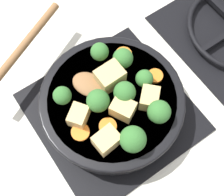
# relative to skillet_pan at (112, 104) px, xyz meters

# --- Properties ---
(ground_plane) EXTENTS (2.40, 2.40, 0.00)m
(ground_plane) POSITION_rel_skillet_pan_xyz_m (-0.00, 0.00, -0.05)
(ground_plane) COLOR silver
(front_burner_grate) EXTENTS (0.31, 0.31, 0.03)m
(front_burner_grate) POSITION_rel_skillet_pan_xyz_m (-0.00, 0.00, -0.04)
(front_burner_grate) COLOR black
(front_burner_grate) RESTS_ON ground_plane
(skillet_pan) EXTENTS (0.39, 0.36, 0.05)m
(skillet_pan) POSITION_rel_skillet_pan_xyz_m (0.00, 0.00, 0.00)
(skillet_pan) COLOR black
(skillet_pan) RESTS_ON front_burner_grate
(wooden_spoon) EXTENTS (0.25, 0.23, 0.02)m
(wooden_spoon) POSITION_rel_skillet_pan_xyz_m (-0.13, -0.06, 0.03)
(wooden_spoon) COLOR olive
(wooden_spoon) RESTS_ON skillet_pan
(tofu_cube_center_large) EXTENTS (0.05, 0.05, 0.03)m
(tofu_cube_center_large) POSITION_rel_skillet_pan_xyz_m (0.03, 0.00, 0.04)
(tofu_cube_center_large) COLOR #DBB770
(tofu_cube_center_large) RESTS_ON skillet_pan
(tofu_cube_near_handle) EXTENTS (0.05, 0.05, 0.03)m
(tofu_cube_near_handle) POSITION_rel_skillet_pan_xyz_m (0.04, 0.05, 0.04)
(tofu_cube_near_handle) COLOR #DBB770
(tofu_cube_near_handle) RESTS_ON skillet_pan
(tofu_cube_east_chunk) EXTENTS (0.04, 0.05, 0.03)m
(tofu_cube_east_chunk) POSITION_rel_skillet_pan_xyz_m (0.06, -0.06, 0.04)
(tofu_cube_east_chunk) COLOR #DBB770
(tofu_cube_east_chunk) RESTS_ON skillet_pan
(tofu_cube_west_chunk) EXTENTS (0.05, 0.05, 0.03)m
(tofu_cube_west_chunk) POSITION_rel_skillet_pan_xyz_m (-0.00, -0.07, 0.04)
(tofu_cube_west_chunk) COLOR #DBB770
(tofu_cube_west_chunk) RESTS_ON skillet_pan
(tofu_cube_back_piece) EXTENTS (0.04, 0.05, 0.04)m
(tofu_cube_back_piece) POSITION_rel_skillet_pan_xyz_m (-0.03, 0.02, 0.04)
(tofu_cube_back_piece) COLOR #DBB770
(tofu_cube_back_piece) RESTS_ON skillet_pan
(broccoli_floret_near_spoon) EXTENTS (0.04, 0.04, 0.04)m
(broccoli_floret_near_spoon) POSITION_rel_skillet_pan_xyz_m (-0.09, 0.03, 0.05)
(broccoli_floret_near_spoon) COLOR #709956
(broccoli_floret_near_spoon) RESTS_ON skillet_pan
(broccoli_floret_center_top) EXTENTS (0.04, 0.04, 0.05)m
(broccoli_floret_center_top) POSITION_rel_skillet_pan_xyz_m (-0.01, -0.03, 0.05)
(broccoli_floret_center_top) COLOR #709956
(broccoli_floret_center_top) RESTS_ON skillet_pan
(broccoli_floret_east_rim) EXTENTS (0.03, 0.03, 0.04)m
(broccoli_floret_east_rim) POSITION_rel_skillet_pan_xyz_m (0.01, 0.07, 0.05)
(broccoli_floret_east_rim) COLOR #709956
(broccoli_floret_east_rim) RESTS_ON skillet_pan
(broccoli_floret_west_rim) EXTENTS (0.04, 0.04, 0.05)m
(broccoli_floret_west_rim) POSITION_rel_skillet_pan_xyz_m (0.08, 0.05, 0.05)
(broccoli_floret_west_rim) COLOR #709956
(broccoli_floret_west_rim) RESTS_ON skillet_pan
(broccoli_floret_north_edge) EXTENTS (0.05, 0.05, 0.05)m
(broccoli_floret_north_edge) POSITION_rel_skillet_pan_xyz_m (0.09, -0.02, 0.05)
(broccoli_floret_north_edge) COLOR #709956
(broccoli_floret_north_edge) RESTS_ON skillet_pan
(broccoli_floret_south_cluster) EXTENTS (0.03, 0.03, 0.04)m
(broccoli_floret_south_cluster) POSITION_rel_skillet_pan_xyz_m (-0.05, -0.08, 0.05)
(broccoli_floret_south_cluster) COLOR #709956
(broccoli_floret_south_cluster) RESTS_ON skillet_pan
(broccoli_floret_mid_floret) EXTENTS (0.04, 0.04, 0.05)m
(broccoli_floret_mid_floret) POSITION_rel_skillet_pan_xyz_m (0.01, 0.02, 0.05)
(broccoli_floret_mid_floret) COLOR #709956
(broccoli_floret_mid_floret) RESTS_ON skillet_pan
(broccoli_floret_small_inner) EXTENTS (0.04, 0.04, 0.05)m
(broccoli_floret_small_inner) POSITION_rel_skillet_pan_xyz_m (-0.05, 0.06, 0.05)
(broccoli_floret_small_inner) COLOR #709956
(broccoli_floret_small_inner) RESTS_ON skillet_pan
(carrot_slice_orange_thin) EXTENTS (0.03, 0.03, 0.01)m
(carrot_slice_orange_thin) POSITION_rel_skillet_pan_xyz_m (0.02, -0.08, 0.02)
(carrot_slice_orange_thin) COLOR orange
(carrot_slice_orange_thin) RESTS_ON skillet_pan
(carrot_slice_near_center) EXTENTS (0.03, 0.03, 0.01)m
(carrot_slice_near_center) POSITION_rel_skillet_pan_xyz_m (-0.07, 0.08, 0.02)
(carrot_slice_near_center) COLOR orange
(carrot_slice_near_center) RESTS_ON skillet_pan
(carrot_slice_edge_slice) EXTENTS (0.03, 0.03, 0.01)m
(carrot_slice_edge_slice) POSITION_rel_skillet_pan_xyz_m (0.01, 0.10, 0.02)
(carrot_slice_edge_slice) COLOR orange
(carrot_slice_edge_slice) RESTS_ON skillet_pan
(carrot_slice_under_broccoli) EXTENTS (0.03, 0.03, 0.01)m
(carrot_slice_under_broccoli) POSITION_rel_skillet_pan_xyz_m (0.04, -0.04, 0.02)
(carrot_slice_under_broccoli) COLOR orange
(carrot_slice_under_broccoli) RESTS_ON skillet_pan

